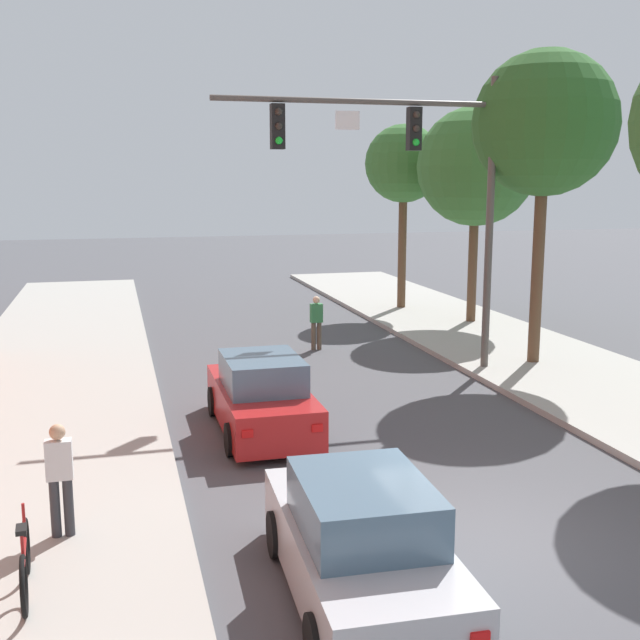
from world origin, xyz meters
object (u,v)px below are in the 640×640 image
(traffic_signal_mast, at_px, (416,168))
(street_tree_second, at_px, (545,125))
(car_lead_red, at_px, (261,397))
(car_following_silver, at_px, (361,545))
(street_tree_farthest, at_px, (404,165))
(bicycle_leaning, at_px, (25,563))
(pedestrian_crossing_road, at_px, (316,320))
(street_tree_third, at_px, (476,167))
(pedestrian_sidewalk_left_walker, at_px, (60,474))

(traffic_signal_mast, bearing_deg, street_tree_second, 2.67)
(car_lead_red, height_order, street_tree_second, street_tree_second)
(traffic_signal_mast, xyz_separation_m, car_following_silver, (-4.66, -10.13, -4.65))
(street_tree_second, bearing_deg, street_tree_farthest, 91.55)
(car_lead_red, bearing_deg, bicycle_leaning, -124.74)
(car_following_silver, distance_m, pedestrian_crossing_road, 14.22)
(car_lead_red, relative_size, bicycle_leaning, 2.40)
(pedestrian_crossing_road, bearing_deg, car_lead_red, -112.88)
(traffic_signal_mast, height_order, street_tree_third, traffic_signal_mast)
(street_tree_third, distance_m, street_tree_farthest, 3.69)
(traffic_signal_mast, xyz_separation_m, street_tree_farthest, (3.39, 9.72, 0.23))
(car_following_silver, bearing_deg, traffic_signal_mast, 65.29)
(car_lead_red, relative_size, pedestrian_sidewalk_left_walker, 2.59)
(car_following_silver, bearing_deg, car_lead_red, 89.72)
(street_tree_second, height_order, street_tree_farthest, street_tree_second)
(car_following_silver, xyz_separation_m, street_tree_second, (8.31, 10.30, 5.78))
(street_tree_third, bearing_deg, car_following_silver, -119.73)
(street_tree_farthest, bearing_deg, street_tree_third, -69.05)
(car_following_silver, relative_size, pedestrian_sidewalk_left_walker, 2.62)
(pedestrian_sidewalk_left_walker, distance_m, street_tree_second, 15.27)
(pedestrian_crossing_road, bearing_deg, street_tree_third, 21.77)
(pedestrian_sidewalk_left_walker, distance_m, street_tree_third, 19.56)
(pedestrian_crossing_road, relative_size, street_tree_farthest, 0.23)
(traffic_signal_mast, bearing_deg, street_tree_third, 53.13)
(pedestrian_crossing_road, bearing_deg, bicycle_leaning, -118.49)
(pedestrian_sidewalk_left_walker, relative_size, street_tree_farthest, 0.23)
(car_lead_red, bearing_deg, pedestrian_crossing_road, 67.12)
(traffic_signal_mast, relative_size, street_tree_farthest, 1.07)
(car_following_silver, xyz_separation_m, bicycle_leaning, (-3.96, 0.95, -0.18))
(street_tree_third, bearing_deg, street_tree_second, -99.84)
(street_tree_second, bearing_deg, car_following_silver, -128.89)
(bicycle_leaning, height_order, street_tree_farthest, street_tree_farthest)
(pedestrian_sidewalk_left_walker, bearing_deg, street_tree_farthest, 56.15)
(traffic_signal_mast, relative_size, street_tree_third, 1.01)
(traffic_signal_mast, bearing_deg, street_tree_farthest, 70.78)
(car_lead_red, bearing_deg, pedestrian_sidewalk_left_walker, -130.63)
(pedestrian_crossing_road, bearing_deg, pedestrian_sidewalk_left_walker, -120.29)
(traffic_signal_mast, xyz_separation_m, pedestrian_sidewalk_left_walker, (-8.27, -7.67, -4.31))
(car_lead_red, relative_size, street_tree_second, 0.51)
(car_following_silver, distance_m, street_tree_third, 19.48)
(traffic_signal_mast, distance_m, car_following_silver, 12.08)
(street_tree_second, xyz_separation_m, street_tree_third, (1.06, 6.10, -1.00))
(traffic_signal_mast, bearing_deg, car_following_silver, -114.71)
(bicycle_leaning, xyz_separation_m, street_tree_farthest, (12.01, 18.90, 5.07))
(car_following_silver, height_order, street_tree_second, street_tree_second)
(car_lead_red, distance_m, street_tree_second, 10.71)
(bicycle_leaning, height_order, street_tree_third, street_tree_third)
(pedestrian_crossing_road, relative_size, bicycle_leaning, 0.93)
(traffic_signal_mast, height_order, pedestrian_sidewalk_left_walker, traffic_signal_mast)
(car_following_silver, height_order, street_tree_farthest, street_tree_farthest)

